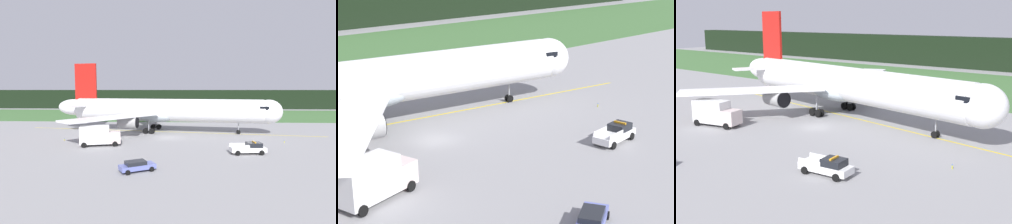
{
  "view_description": "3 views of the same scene",
  "coord_description": "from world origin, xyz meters",
  "views": [
    {
      "loc": [
        2.66,
        -53.73,
        9.96
      ],
      "look_at": [
        -0.15,
        7.74,
        4.62
      ],
      "focal_mm": 28.74,
      "sensor_mm": 36.0,
      "label": 1
    },
    {
      "loc": [
        -30.14,
        -42.92,
        18.86
      ],
      "look_at": [
        7.42,
        -2.61,
        2.09
      ],
      "focal_mm": 57.53,
      "sensor_mm": 36.0,
      "label": 2
    },
    {
      "loc": [
        38.07,
        -41.62,
        14.71
      ],
      "look_at": [
        7.74,
        -3.34,
        3.82
      ],
      "focal_mm": 44.79,
      "sensor_mm": 36.0,
      "label": 3
    }
  ],
  "objects": [
    {
      "name": "ground",
      "position": [
        0.0,
        0.0,
        0.0
      ],
      "size": [
        320.0,
        320.0,
        0.0
      ],
      "primitive_type": "plane",
      "color": "gray"
    },
    {
      "name": "ops_pickup_truck",
      "position": [
        13.2,
        -12.77,
        0.9
      ],
      "size": [
        5.53,
        2.65,
        1.94
      ],
      "color": "white",
      "rests_on": "ground"
    },
    {
      "name": "distant_tree_line",
      "position": [
        0.0,
        81.94,
        4.66
      ],
      "size": [
        288.0,
        6.46,
        9.32
      ],
      "primitive_type": "cube",
      "color": "black",
      "rests_on": "ground"
    },
    {
      "name": "taxiway_centerline_main",
      "position": [
        -0.68,
        7.96,
        0.0
      ],
      "size": [
        68.13,
        10.69,
        0.01
      ],
      "primitive_type": "cube",
      "rotation": [
        0.0,
        0.0,
        -0.15
      ],
      "color": "yellow",
      "rests_on": "ground"
    },
    {
      "name": "catering_truck",
      "position": [
        -11.53,
        -7.98,
        1.87
      ],
      "size": [
        7.22,
        4.05,
        3.71
      ],
      "color": "beige",
      "rests_on": "ground"
    },
    {
      "name": "taxiway_edge_light_west",
      "position": [
        -19.56,
        -3.8,
        0.26
      ],
      "size": [
        0.12,
        0.12,
        0.47
      ],
      "color": "yellow",
      "rests_on": "ground"
    },
    {
      "name": "taxiway_edge_light_east",
      "position": [
        21.94,
        -3.8,
        0.27
      ],
      "size": [
        0.12,
        0.12,
        0.51
      ],
      "color": "yellow",
      "rests_on": "ground"
    },
    {
      "name": "airliner",
      "position": [
        -1.36,
        8.06,
        4.94
      ],
      "size": [
        52.73,
        42.87,
        16.02
      ],
      "color": "white",
      "rests_on": "ground"
    },
    {
      "name": "grass_verge",
      "position": [
        0.0,
        48.44,
        0.02
      ],
      "size": [
        320.0,
        45.0,
        0.04
      ],
      "primitive_type": "cube",
      "color": "#3E6835",
      "rests_on": "ground"
    }
  ]
}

